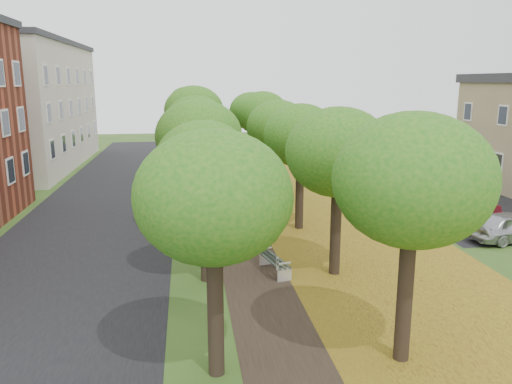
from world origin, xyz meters
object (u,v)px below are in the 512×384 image
object	(u,v)px
car_silver	(511,226)
car_white	(410,185)
car_red	(455,206)
bench	(273,261)
car_grey	(433,195)

from	to	relation	value
car_silver	car_white	world-z (taller)	car_silver
car_red	car_white	xyz separation A→B (m)	(0.10, 5.62, -0.06)
bench	car_grey	size ratio (longest dim) A/B	0.38
bench	car_silver	size ratio (longest dim) A/B	0.51
car_silver	car_white	xyz separation A→B (m)	(-0.54, 9.27, -0.00)
car_red	car_grey	bearing A→B (deg)	-2.22
bench	car_red	world-z (taller)	car_red
bench	car_white	world-z (taller)	car_white
car_red	car_white	bearing A→B (deg)	-3.25
bench	car_silver	distance (m)	11.56
car_silver	car_red	world-z (taller)	car_red
car_white	car_red	bearing A→B (deg)	174.70
bench	car_grey	world-z (taller)	car_grey
bench	car_white	distance (m)	15.85
car_white	car_grey	bearing A→B (deg)	173.93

